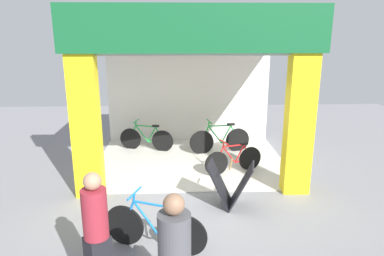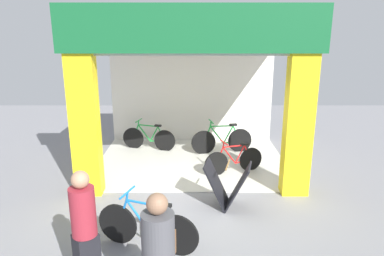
{
  "view_description": "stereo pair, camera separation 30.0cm",
  "coord_description": "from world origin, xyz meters",
  "px_view_note": "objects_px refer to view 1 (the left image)",
  "views": [
    {
      "loc": [
        -0.29,
        -6.83,
        3.33
      ],
      "look_at": [
        0.0,
        0.93,
        1.15
      ],
      "focal_mm": 33.38,
      "sensor_mm": 36.0,
      "label": 1
    },
    {
      "loc": [
        0.01,
        -6.84,
        3.33
      ],
      "look_at": [
        0.0,
        0.93,
        1.15
      ],
      "focal_mm": 33.38,
      "sensor_mm": 36.0,
      "label": 2
    }
  ],
  "objects_px": {
    "bicycle_inside_1": "(234,160)",
    "pedestrian_1": "(97,237)",
    "bicycle_inside_0": "(220,140)",
    "sandwich_board_sign": "(230,185)",
    "bicycle_inside_2": "(147,139)",
    "bicycle_parked_0": "(154,228)"
  },
  "relations": [
    {
      "from": "bicycle_inside_1",
      "to": "bicycle_parked_0",
      "type": "bearing_deg",
      "value": -119.2
    },
    {
      "from": "bicycle_inside_2",
      "to": "pedestrian_1",
      "type": "height_order",
      "value": "pedestrian_1"
    },
    {
      "from": "bicycle_parked_0",
      "to": "pedestrian_1",
      "type": "distance_m",
      "value": 1.3
    },
    {
      "from": "bicycle_inside_1",
      "to": "pedestrian_1",
      "type": "height_order",
      "value": "pedestrian_1"
    },
    {
      "from": "sandwich_board_sign",
      "to": "pedestrian_1",
      "type": "distance_m",
      "value": 3.14
    },
    {
      "from": "bicycle_inside_0",
      "to": "sandwich_board_sign",
      "type": "height_order",
      "value": "bicycle_inside_0"
    },
    {
      "from": "bicycle_parked_0",
      "to": "sandwich_board_sign",
      "type": "relative_size",
      "value": 1.67
    },
    {
      "from": "bicycle_inside_1",
      "to": "bicycle_parked_0",
      "type": "height_order",
      "value": "bicycle_parked_0"
    },
    {
      "from": "bicycle_inside_0",
      "to": "bicycle_inside_1",
      "type": "height_order",
      "value": "bicycle_inside_0"
    },
    {
      "from": "sandwich_board_sign",
      "to": "bicycle_inside_1",
      "type": "bearing_deg",
      "value": 79.06
    },
    {
      "from": "sandwich_board_sign",
      "to": "pedestrian_1",
      "type": "bearing_deg",
      "value": -129.71
    },
    {
      "from": "bicycle_inside_1",
      "to": "pedestrian_1",
      "type": "relative_size",
      "value": 0.81
    },
    {
      "from": "bicycle_parked_0",
      "to": "pedestrian_1",
      "type": "height_order",
      "value": "pedestrian_1"
    },
    {
      "from": "bicycle_inside_0",
      "to": "bicycle_inside_2",
      "type": "bearing_deg",
      "value": 172.31
    },
    {
      "from": "bicycle_inside_2",
      "to": "pedestrian_1",
      "type": "distance_m",
      "value": 5.76
    },
    {
      "from": "bicycle_inside_1",
      "to": "bicycle_inside_2",
      "type": "bearing_deg",
      "value": 142.44
    },
    {
      "from": "bicycle_inside_2",
      "to": "sandwich_board_sign",
      "type": "xyz_separation_m",
      "value": [
        1.89,
        -3.34,
        0.1
      ]
    },
    {
      "from": "bicycle_inside_0",
      "to": "bicycle_parked_0",
      "type": "relative_size",
      "value": 1.04
    },
    {
      "from": "sandwich_board_sign",
      "to": "pedestrian_1",
      "type": "relative_size",
      "value": 0.56
    },
    {
      "from": "bicycle_parked_0",
      "to": "bicycle_inside_2",
      "type": "bearing_deg",
      "value": 96.32
    },
    {
      "from": "bicycle_inside_1",
      "to": "sandwich_board_sign",
      "type": "xyz_separation_m",
      "value": [
        -0.32,
        -1.65,
        0.12
      ]
    },
    {
      "from": "bicycle_parked_0",
      "to": "pedestrian_1",
      "type": "bearing_deg",
      "value": -121.12
    }
  ]
}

